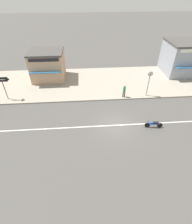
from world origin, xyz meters
The scene contains 9 objects.
ground_plane centered at (0.00, 0.00, 0.00)m, with size 160.00×160.00×0.00m, color #4C4947.
lane_centre_stripe centered at (0.00, 0.00, 0.00)m, with size 50.40×0.14×0.01m, color silver.
kerb_strip centered at (0.00, 9.83, 0.07)m, with size 68.00×10.00×0.15m, color #9E9384.
motorcycle_0 centered at (3.89, -0.59, 0.42)m, with size 1.86×0.56×0.80m.
street_clock centered at (5.00, 5.46, 2.65)m, with size 0.61×0.22×3.39m.
arrow_signboard centered at (-12.46, 5.97, 2.72)m, with size 1.58×0.63×3.06m.
pedestrian_near_clock centered at (1.95, 5.31, 1.16)m, with size 0.34×0.34×1.73m.
shopfront_mid_block centered at (-8.40, 11.58, 2.26)m, with size 4.83×5.09×4.21m.
shopfront_far_kios centered at (13.20, 12.20, 2.61)m, with size 6.72×6.07×4.90m.
Camera 1 is at (-3.14, -13.76, 12.45)m, focal length 28.00 mm.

